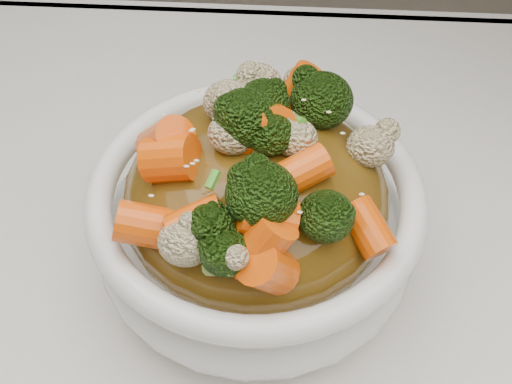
# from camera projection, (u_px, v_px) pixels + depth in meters

# --- Properties ---
(tablecloth) EXTENTS (1.20, 0.80, 0.04)m
(tablecloth) POSITION_uv_depth(u_px,v_px,m) (235.00, 331.00, 0.44)
(tablecloth) COLOR silver
(tablecloth) RESTS_ON dining_table
(bowl) EXTENTS (0.25, 0.25, 0.09)m
(bowl) POSITION_uv_depth(u_px,v_px,m) (256.00, 224.00, 0.42)
(bowl) COLOR white
(bowl) RESTS_ON tablecloth
(sauce_base) EXTENTS (0.20, 0.20, 0.10)m
(sauce_base) POSITION_uv_depth(u_px,v_px,m) (256.00, 195.00, 0.40)
(sauce_base) COLOR #573B0F
(sauce_base) RESTS_ON bowl
(carrots) EXTENTS (0.20, 0.20, 0.05)m
(carrots) POSITION_uv_depth(u_px,v_px,m) (256.00, 123.00, 0.35)
(carrots) COLOR #F15507
(carrots) RESTS_ON sauce_base
(broccoli) EXTENTS (0.20, 0.20, 0.05)m
(broccoli) POSITION_uv_depth(u_px,v_px,m) (256.00, 124.00, 0.35)
(broccoli) COLOR black
(broccoli) RESTS_ON sauce_base
(cauliflower) EXTENTS (0.20, 0.20, 0.04)m
(cauliflower) POSITION_uv_depth(u_px,v_px,m) (256.00, 127.00, 0.35)
(cauliflower) COLOR beige
(cauliflower) RESTS_ON sauce_base
(scallions) EXTENTS (0.15, 0.15, 0.02)m
(scallions) POSITION_uv_depth(u_px,v_px,m) (256.00, 121.00, 0.35)
(scallions) COLOR #469422
(scallions) RESTS_ON sauce_base
(sesame_seeds) EXTENTS (0.18, 0.18, 0.01)m
(sesame_seeds) POSITION_uv_depth(u_px,v_px,m) (256.00, 121.00, 0.35)
(sesame_seeds) COLOR beige
(sesame_seeds) RESTS_ON sauce_base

